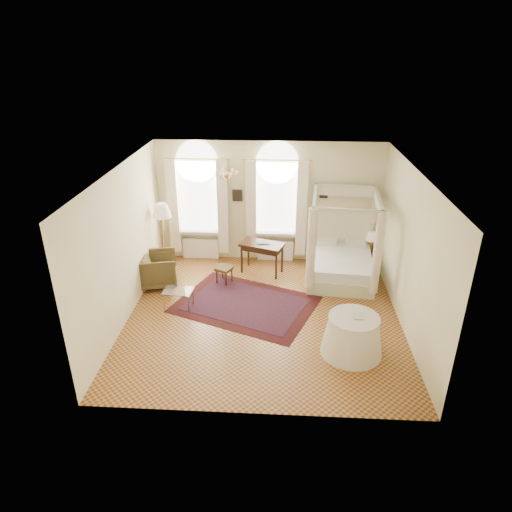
{
  "coord_description": "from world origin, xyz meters",
  "views": [
    {
      "loc": [
        0.35,
        -8.71,
        5.58
      ],
      "look_at": [
        -0.19,
        0.4,
        1.28
      ],
      "focal_mm": 32.0,
      "sensor_mm": 36.0,
      "label": 1
    }
  ],
  "objects_px": {
    "canopy_bed": "(341,261)",
    "coffee_table": "(178,292)",
    "nightstand": "(367,256)",
    "stool": "(224,270)",
    "armchair": "(158,269)",
    "writing_desk": "(262,248)",
    "side_table": "(352,335)",
    "floor_lamp": "(162,214)"
  },
  "relations": [
    {
      "from": "canopy_bed",
      "to": "coffee_table",
      "type": "distance_m",
      "value": 4.21
    },
    {
      "from": "nightstand",
      "to": "stool",
      "type": "xyz_separation_m",
      "value": [
        -3.77,
        -1.2,
        0.08
      ]
    },
    {
      "from": "nightstand",
      "to": "coffee_table",
      "type": "bearing_deg",
      "value": -152.05
    },
    {
      "from": "coffee_table",
      "to": "armchair",
      "type": "bearing_deg",
      "value": 124.5
    },
    {
      "from": "stool",
      "to": "armchair",
      "type": "relative_size",
      "value": 0.53
    },
    {
      "from": "writing_desk",
      "to": "coffee_table",
      "type": "height_order",
      "value": "writing_desk"
    },
    {
      "from": "canopy_bed",
      "to": "side_table",
      "type": "distance_m",
      "value": 3.13
    },
    {
      "from": "nightstand",
      "to": "stool",
      "type": "height_order",
      "value": "nightstand"
    },
    {
      "from": "canopy_bed",
      "to": "floor_lamp",
      "type": "relative_size",
      "value": 1.19
    },
    {
      "from": "stool",
      "to": "side_table",
      "type": "relative_size",
      "value": 0.41
    },
    {
      "from": "writing_desk",
      "to": "canopy_bed",
      "type": "bearing_deg",
      "value": -6.72
    },
    {
      "from": "nightstand",
      "to": "canopy_bed",
      "type": "bearing_deg",
      "value": -134.53
    },
    {
      "from": "stool",
      "to": "coffee_table",
      "type": "distance_m",
      "value": 1.56
    },
    {
      "from": "floor_lamp",
      "to": "side_table",
      "type": "bearing_deg",
      "value": -36.65
    },
    {
      "from": "nightstand",
      "to": "writing_desk",
      "type": "bearing_deg",
      "value": -168.55
    },
    {
      "from": "nightstand",
      "to": "floor_lamp",
      "type": "distance_m",
      "value": 5.59
    },
    {
      "from": "nightstand",
      "to": "armchair",
      "type": "height_order",
      "value": "armchair"
    },
    {
      "from": "canopy_bed",
      "to": "side_table",
      "type": "relative_size",
      "value": 1.86
    },
    {
      "from": "stool",
      "to": "floor_lamp",
      "type": "relative_size",
      "value": 0.26
    },
    {
      "from": "nightstand",
      "to": "floor_lamp",
      "type": "relative_size",
      "value": 0.29
    },
    {
      "from": "nightstand",
      "to": "writing_desk",
      "type": "relative_size",
      "value": 0.44
    },
    {
      "from": "nightstand",
      "to": "writing_desk",
      "type": "xyz_separation_m",
      "value": [
        -2.84,
        -0.58,
        0.44
      ]
    },
    {
      "from": "canopy_bed",
      "to": "writing_desk",
      "type": "bearing_deg",
      "value": 173.28
    },
    {
      "from": "armchair",
      "to": "coffee_table",
      "type": "bearing_deg",
      "value": -158.45
    },
    {
      "from": "nightstand",
      "to": "side_table",
      "type": "distance_m",
      "value": 4.05
    },
    {
      "from": "coffee_table",
      "to": "side_table",
      "type": "distance_m",
      "value": 4.03
    },
    {
      "from": "stool",
      "to": "coffee_table",
      "type": "height_order",
      "value": "coffee_table"
    },
    {
      "from": "nightstand",
      "to": "armchair",
      "type": "bearing_deg",
      "value": -165.39
    },
    {
      "from": "canopy_bed",
      "to": "side_table",
      "type": "height_order",
      "value": "canopy_bed"
    },
    {
      "from": "coffee_table",
      "to": "floor_lamp",
      "type": "xyz_separation_m",
      "value": [
        -0.73,
        1.87,
        1.2
      ]
    },
    {
      "from": "stool",
      "to": "armchair",
      "type": "bearing_deg",
      "value": -172.76
    },
    {
      "from": "nightstand",
      "to": "side_table",
      "type": "bearing_deg",
      "value": -103.06
    },
    {
      "from": "canopy_bed",
      "to": "floor_lamp",
      "type": "height_order",
      "value": "canopy_bed"
    },
    {
      "from": "stool",
      "to": "armchair",
      "type": "xyz_separation_m",
      "value": [
        -1.63,
        -0.21,
        0.07
      ]
    },
    {
      "from": "armchair",
      "to": "floor_lamp",
      "type": "bearing_deg",
      "value": -12.95
    },
    {
      "from": "stool",
      "to": "nightstand",
      "type": "bearing_deg",
      "value": 17.68
    },
    {
      "from": "writing_desk",
      "to": "stool",
      "type": "bearing_deg",
      "value": -146.01
    },
    {
      "from": "writing_desk",
      "to": "armchair",
      "type": "distance_m",
      "value": 2.71
    },
    {
      "from": "canopy_bed",
      "to": "stool",
      "type": "height_order",
      "value": "canopy_bed"
    },
    {
      "from": "canopy_bed",
      "to": "writing_desk",
      "type": "xyz_separation_m",
      "value": [
        -2.04,
        0.24,
        0.2
      ]
    },
    {
      "from": "stool",
      "to": "coffee_table",
      "type": "xyz_separation_m",
      "value": [
        -0.9,
        -1.28,
        0.05
      ]
    },
    {
      "from": "nightstand",
      "to": "floor_lamp",
      "type": "xyz_separation_m",
      "value": [
        -5.4,
        -0.6,
        1.33
      ]
    }
  ]
}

